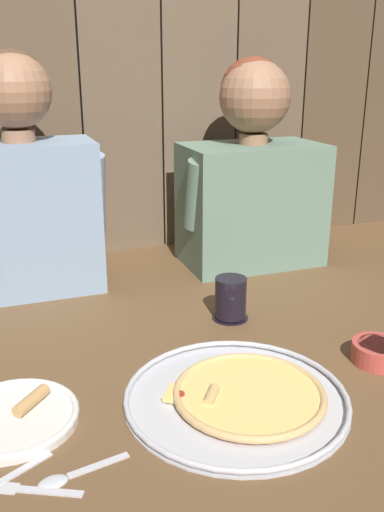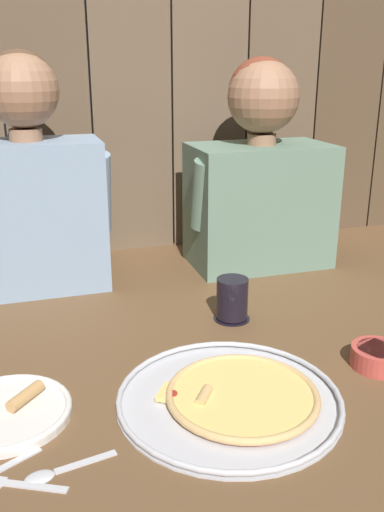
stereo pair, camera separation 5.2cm
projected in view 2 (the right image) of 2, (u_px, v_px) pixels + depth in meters
name	position (u px, v px, depth m)	size (l,w,h in m)	color
ground_plane	(210.00, 353.00, 1.14)	(3.20, 3.20, 0.00)	brown
pizza_tray	(235.00, 397.00, 0.98)	(0.40, 0.40, 0.03)	silver
dinner_plate	(6.00, 412.00, 0.94)	(0.22, 0.22, 0.03)	white
drinking_glass	(232.00, 300.00, 1.28)	(0.08, 0.08, 0.10)	black
dipping_bowl	(378.00, 356.00, 1.09)	(0.11, 0.11, 0.04)	#CC4C42
table_knife	(15.00, 483.00, 0.79)	(0.15, 0.08, 0.01)	silver
table_spoon	(55.00, 471.00, 0.81)	(0.14, 0.05, 0.01)	silver
diner_left	(31.00, 184.00, 1.40)	(0.39, 0.21, 0.60)	#849EB7
diner_right	(260.00, 175.00, 1.58)	(0.43, 0.24, 0.58)	slate
wooden_backdrop_wall	(129.00, 34.00, 1.59)	(2.19, 0.03, 1.29)	brown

